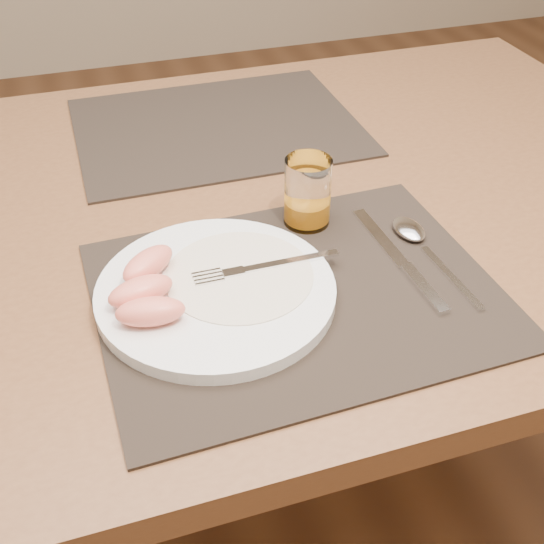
{
  "coord_description": "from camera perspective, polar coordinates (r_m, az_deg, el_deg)",
  "views": [
    {
      "loc": [
        -0.2,
        -0.78,
        1.25
      ],
      "look_at": [
        -0.01,
        -0.19,
        0.77
      ],
      "focal_mm": 45.0,
      "sensor_mm": 36.0,
      "label": 1
    }
  ],
  "objects": [
    {
      "name": "placemat_far",
      "position": [
        1.14,
        -4.62,
        12.04
      ],
      "size": [
        0.45,
        0.35,
        0.0
      ],
      "primitive_type": "cube",
      "rotation": [
        0.0,
        0.0,
        -0.0
      ],
      "color": "black",
      "rests_on": "table"
    },
    {
      "name": "plate",
      "position": [
        0.77,
        -4.71,
        -1.64
      ],
      "size": [
        0.27,
        0.27,
        0.02
      ],
      "primitive_type": "cylinder",
      "color": "white",
      "rests_on": "placemat_near"
    },
    {
      "name": "fork",
      "position": [
        0.78,
        -1.52,
        0.29
      ],
      "size": [
        0.17,
        0.02,
        0.0
      ],
      "color": "silver",
      "rests_on": "plate"
    },
    {
      "name": "knife",
      "position": [
        0.83,
        11.06,
        0.5
      ],
      "size": [
        0.02,
        0.22,
        0.01
      ],
      "color": "silver",
      "rests_on": "placemat_near"
    },
    {
      "name": "placemat_near",
      "position": [
        0.78,
        2.14,
        -1.81
      ],
      "size": [
        0.46,
        0.36,
        0.0
      ],
      "primitive_type": "cube",
      "rotation": [
        0.0,
        0.0,
        0.03
      ],
      "color": "black",
      "rests_on": "table"
    },
    {
      "name": "ground",
      "position": [
        1.49,
        -1.91,
        -19.1
      ],
      "size": [
        5.0,
        5.0,
        0.0
      ],
      "primitive_type": "plane",
      "color": "brown",
      "rests_on": "ground"
    },
    {
      "name": "grapefruit_wedges",
      "position": [
        0.75,
        -10.47,
        -1.34
      ],
      "size": [
        0.09,
        0.14,
        0.03
      ],
      "color": "#F07B62",
      "rests_on": "plate"
    },
    {
      "name": "juice_glass",
      "position": [
        0.87,
        2.98,
        6.43
      ],
      "size": [
        0.06,
        0.06,
        0.09
      ],
      "color": "white",
      "rests_on": "placemat_near"
    },
    {
      "name": "table",
      "position": [
        1.0,
        -2.7,
        2.09
      ],
      "size": [
        1.4,
        0.9,
        0.75
      ],
      "color": "brown",
      "rests_on": "ground"
    },
    {
      "name": "spoon",
      "position": [
        0.88,
        11.85,
        3.0
      ],
      "size": [
        0.04,
        0.19,
        0.01
      ],
      "color": "silver",
      "rests_on": "placemat_near"
    },
    {
      "name": "plate_dressing",
      "position": [
        0.78,
        -2.77,
        -0.26
      ],
      "size": [
        0.17,
        0.17,
        0.0
      ],
      "color": "white",
      "rests_on": "plate"
    }
  ]
}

